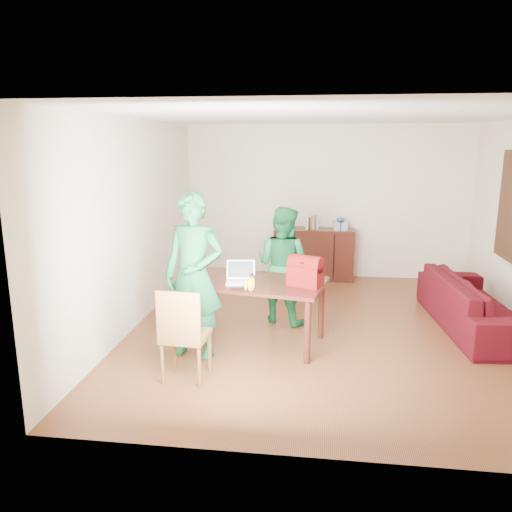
# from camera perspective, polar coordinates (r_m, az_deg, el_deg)

# --- Properties ---
(room) EXTENTS (5.20, 5.70, 2.90)m
(room) POSITION_cam_1_polar(r_m,az_deg,el_deg) (6.43, 8.34, 3.03)
(room) COLOR #482312
(room) RESTS_ON ground
(table) EXTENTS (1.81, 1.23, 0.78)m
(table) POSITION_cam_1_polar(r_m,az_deg,el_deg) (5.99, -0.25, -3.76)
(table) COLOR black
(table) RESTS_ON ground
(chair) EXTENTS (0.47, 0.46, 0.99)m
(chair) POSITION_cam_1_polar(r_m,az_deg,el_deg) (5.27, -8.03, -10.83)
(chair) COLOR brown
(chair) RESTS_ON ground
(person_near) EXTENTS (0.75, 0.55, 1.88)m
(person_near) POSITION_cam_1_polar(r_m,az_deg,el_deg) (5.60, -7.11, -2.28)
(person_near) COLOR #156233
(person_near) RESTS_ON ground
(person_far) EXTENTS (0.94, 0.86, 1.58)m
(person_far) POSITION_cam_1_polar(r_m,az_deg,el_deg) (6.69, 3.05, -1.02)
(person_far) COLOR #155F30
(person_far) RESTS_ON ground
(laptop) EXTENTS (0.37, 0.28, 0.24)m
(laptop) POSITION_cam_1_polar(r_m,az_deg,el_deg) (5.87, -1.78, -2.64)
(laptop) COLOR white
(laptop) RESTS_ON table
(bananas) EXTENTS (0.17, 0.11, 0.06)m
(bananas) POSITION_cam_1_polar(r_m,az_deg,el_deg) (5.56, -0.76, -3.70)
(bananas) COLOR yellow
(bananas) RESTS_ON table
(bottle) EXTENTS (0.07, 0.07, 0.19)m
(bottle) POSITION_cam_1_polar(r_m,az_deg,el_deg) (5.58, -0.45, -2.95)
(bottle) COLOR #5A3514
(bottle) RESTS_ON table
(red_bag) EXTENTS (0.44, 0.35, 0.28)m
(red_bag) POSITION_cam_1_polar(r_m,az_deg,el_deg) (5.75, 5.66, -2.05)
(red_bag) COLOR maroon
(red_bag) RESTS_ON table
(sofa) EXTENTS (1.09, 2.35, 0.67)m
(sofa) POSITION_cam_1_polar(r_m,az_deg,el_deg) (7.16, 23.82, -4.99)
(sofa) COLOR #3F0811
(sofa) RESTS_ON ground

